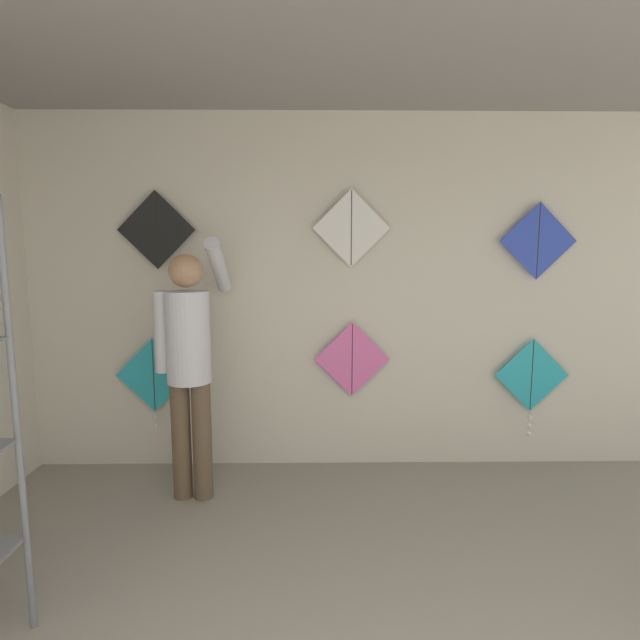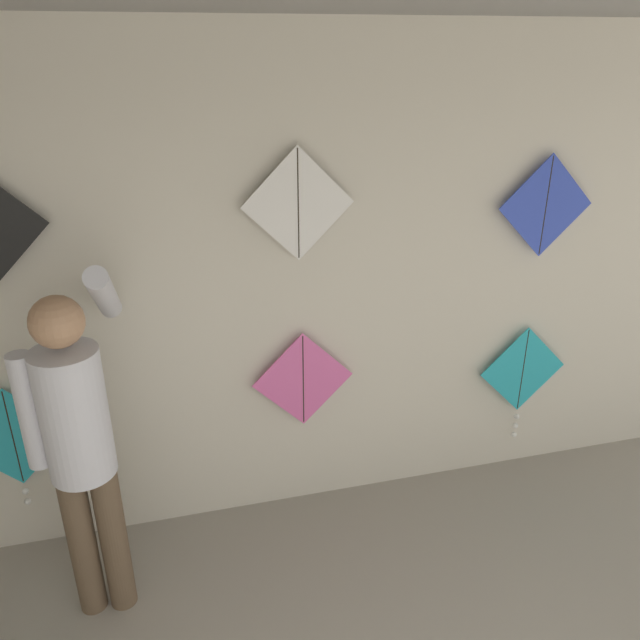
{
  "view_description": "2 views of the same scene",
  "coord_description": "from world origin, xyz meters",
  "px_view_note": "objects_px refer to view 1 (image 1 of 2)",
  "views": [
    {
      "loc": [
        -0.31,
        -0.56,
        1.74
      ],
      "look_at": [
        -0.26,
        3.08,
        1.24
      ],
      "focal_mm": 28.0,
      "sensor_mm": 36.0,
      "label": 1
    },
    {
      "loc": [
        -0.7,
        0.25,
        2.68
      ],
      "look_at": [
        0.04,
        3.08,
        1.37
      ],
      "focal_mm": 35.0,
      "sensor_mm": 36.0,
      "label": 2
    }
  ],
  "objects_px": {
    "kite_2": "(532,379)",
    "kite_3": "(156,230)",
    "shopkeeper": "(189,354)",
    "kite_0": "(154,378)",
    "kite_1": "(352,359)",
    "kite_4": "(351,228)",
    "kite_5": "(538,241)"
  },
  "relations": [
    {
      "from": "kite_2",
      "to": "kite_3",
      "type": "height_order",
      "value": "kite_3"
    },
    {
      "from": "shopkeeper",
      "to": "kite_0",
      "type": "relative_size",
      "value": 2.5
    },
    {
      "from": "kite_0",
      "to": "kite_1",
      "type": "distance_m",
      "value": 1.58
    },
    {
      "from": "kite_4",
      "to": "kite_2",
      "type": "bearing_deg",
      "value": -0.03
    },
    {
      "from": "kite_0",
      "to": "kite_5",
      "type": "height_order",
      "value": "kite_5"
    },
    {
      "from": "kite_0",
      "to": "kite_3",
      "type": "relative_size",
      "value": 1.23
    },
    {
      "from": "kite_3",
      "to": "kite_2",
      "type": "bearing_deg",
      "value": -0.02
    },
    {
      "from": "kite_0",
      "to": "kite_5",
      "type": "bearing_deg",
      "value": 0.01
    },
    {
      "from": "shopkeeper",
      "to": "kite_5",
      "type": "relative_size",
      "value": 3.08
    },
    {
      "from": "shopkeeper",
      "to": "kite_5",
      "type": "bearing_deg",
      "value": 14.75
    },
    {
      "from": "kite_0",
      "to": "kite_4",
      "type": "height_order",
      "value": "kite_4"
    },
    {
      "from": "kite_4",
      "to": "kite_5",
      "type": "height_order",
      "value": "kite_4"
    },
    {
      "from": "kite_3",
      "to": "kite_1",
      "type": "bearing_deg",
      "value": 0.0
    },
    {
      "from": "kite_0",
      "to": "kite_3",
      "type": "bearing_deg",
      "value": 0.48
    },
    {
      "from": "shopkeeper",
      "to": "kite_2",
      "type": "height_order",
      "value": "shopkeeper"
    },
    {
      "from": "kite_5",
      "to": "kite_0",
      "type": "bearing_deg",
      "value": -179.99
    },
    {
      "from": "kite_0",
      "to": "kite_1",
      "type": "relative_size",
      "value": 1.23
    },
    {
      "from": "kite_1",
      "to": "kite_2",
      "type": "relative_size",
      "value": 0.74
    },
    {
      "from": "kite_3",
      "to": "kite_4",
      "type": "distance_m",
      "value": 1.49
    },
    {
      "from": "kite_4",
      "to": "kite_0",
      "type": "bearing_deg",
      "value": -179.98
    },
    {
      "from": "kite_1",
      "to": "kite_3",
      "type": "height_order",
      "value": "kite_3"
    },
    {
      "from": "shopkeeper",
      "to": "kite_3",
      "type": "distance_m",
      "value": 1.06
    },
    {
      "from": "shopkeeper",
      "to": "kite_3",
      "type": "relative_size",
      "value": 3.08
    },
    {
      "from": "kite_2",
      "to": "kite_5",
      "type": "height_order",
      "value": "kite_5"
    },
    {
      "from": "shopkeeper",
      "to": "kite_2",
      "type": "bearing_deg",
      "value": 14.69
    },
    {
      "from": "shopkeeper",
      "to": "kite_5",
      "type": "xyz_separation_m",
      "value": [
        2.6,
        0.49,
        0.79
      ]
    },
    {
      "from": "kite_0",
      "to": "kite_4",
      "type": "relative_size",
      "value": 1.23
    },
    {
      "from": "kite_1",
      "to": "kite_2",
      "type": "height_order",
      "value": "kite_1"
    },
    {
      "from": "kite_0",
      "to": "shopkeeper",
      "type": "bearing_deg",
      "value": -50.08
    },
    {
      "from": "kite_2",
      "to": "kite_4",
      "type": "height_order",
      "value": "kite_4"
    },
    {
      "from": "kite_1",
      "to": "kite_0",
      "type": "bearing_deg",
      "value": -179.98
    },
    {
      "from": "kite_2",
      "to": "kite_4",
      "type": "xyz_separation_m",
      "value": [
        -1.46,
        0.0,
        1.2
      ]
    }
  ]
}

